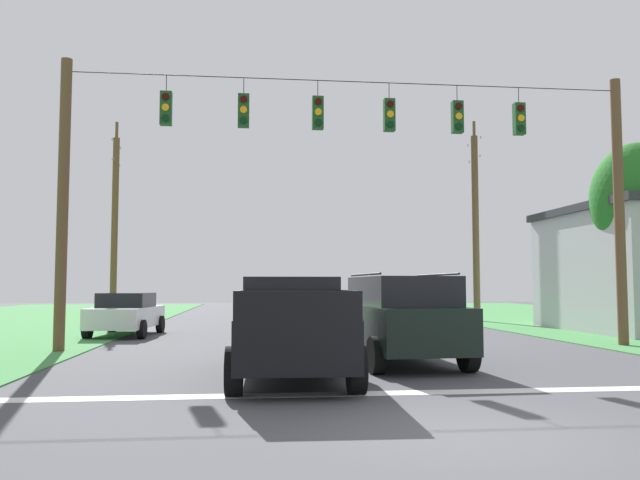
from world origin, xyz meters
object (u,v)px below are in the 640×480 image
object	(u,v)px
overhead_signal_span	(354,184)
suv_black	(400,317)
tree_roadside_far_right	(638,200)
utility_pole_near_left	(115,224)
pickup_truck	(291,328)
distant_car_crossing_white	(126,313)
utility_pole_mid_right	(476,223)

from	to	relation	value
overhead_signal_span	suv_black	world-z (taller)	overhead_signal_span
suv_black	tree_roadside_far_right	distance (m)	12.94
overhead_signal_span	utility_pole_near_left	bearing A→B (deg)	125.59
pickup_truck	utility_pole_near_left	xyz separation A→B (m)	(-7.17, 18.46, 3.71)
distant_car_crossing_white	tree_roadside_far_right	size ratio (longest dim) A/B	0.64
distant_car_crossing_white	utility_pole_near_left	size ratio (longest dim) A/B	0.46
overhead_signal_span	utility_pole_near_left	distance (m)	15.98
overhead_signal_span	utility_pole_near_left	world-z (taller)	utility_pole_near_left
pickup_truck	utility_pole_mid_right	xyz separation A→B (m)	(10.50, 18.51, 3.94)
pickup_truck	utility_pole_near_left	bearing A→B (deg)	111.21
overhead_signal_span	pickup_truck	distance (m)	6.95
overhead_signal_span	utility_pole_mid_right	bearing A→B (deg)	57.31
suv_black	distant_car_crossing_white	world-z (taller)	suv_black
utility_pole_near_left	tree_roadside_far_right	xyz separation A→B (m)	(20.12, -9.67, 0.15)
distant_car_crossing_white	overhead_signal_span	bearing A→B (deg)	-37.34
utility_pole_near_left	tree_roadside_far_right	distance (m)	22.32
utility_pole_mid_right	tree_roadside_far_right	bearing A→B (deg)	-75.87
suv_black	utility_pole_near_left	xyz separation A→B (m)	(-9.79, 16.49, 3.61)
suv_black	distant_car_crossing_white	size ratio (longest dim) A/B	1.11
tree_roadside_far_right	utility_pole_mid_right	bearing A→B (deg)	104.13
pickup_truck	distant_car_crossing_white	world-z (taller)	pickup_truck
tree_roadside_far_right	distant_car_crossing_white	bearing A→B (deg)	172.94
pickup_truck	utility_pole_mid_right	world-z (taller)	utility_pole_mid_right
pickup_truck	utility_pole_near_left	distance (m)	20.15
overhead_signal_span	distant_car_crossing_white	distance (m)	9.97
overhead_signal_span	suv_black	bearing A→B (deg)	-82.09
pickup_truck	suv_black	world-z (taller)	suv_black
overhead_signal_span	tree_roadside_far_right	world-z (taller)	overhead_signal_span
suv_black	pickup_truck	bearing A→B (deg)	-143.12
utility_pole_mid_right	utility_pole_near_left	world-z (taller)	utility_pole_mid_right
utility_pole_mid_right	distant_car_crossing_white	bearing A→B (deg)	-154.49
overhead_signal_span	distant_car_crossing_white	world-z (taller)	overhead_signal_span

